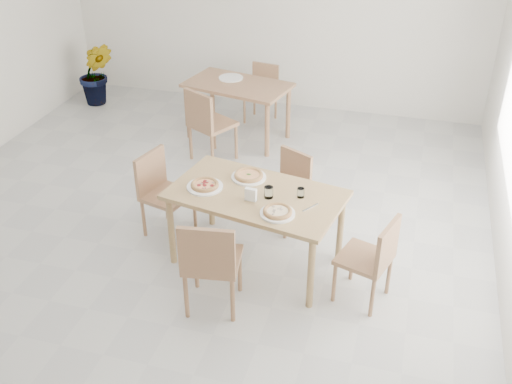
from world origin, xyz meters
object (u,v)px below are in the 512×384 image
(tumbler_b, at_px, (301,193))
(potted_plant, at_px, (96,74))
(chair_south, at_px, (210,260))
(second_table, at_px, (238,91))
(plate_margherita, at_px, (249,177))
(pizza_pepperoni, at_px, (205,184))
(chair_back_n, at_px, (262,89))
(chair_east, at_px, (373,256))
(napkin_holder, at_px, (251,195))
(plate_empty, at_px, (231,78))
(plate_mushroom, at_px, (277,213))
(chair_back_s, at_px, (207,121))
(tumbler_a, at_px, (269,192))
(main_table, at_px, (256,201))
(chair_north, at_px, (289,184))
(chair_west, at_px, (161,188))
(pizza_mushroom, at_px, (278,211))
(pizza_margherita, at_px, (249,175))
(plate_pepperoni, at_px, (205,187))

(tumbler_b, bearing_deg, potted_plant, 140.67)
(chair_south, bearing_deg, second_table, -85.02)
(plate_margherita, height_order, second_table, plate_margherita)
(pizza_pepperoni, relative_size, chair_back_n, 0.43)
(pizza_pepperoni, bearing_deg, chair_east, -8.58)
(chair_east, height_order, napkin_holder, napkin_holder)
(chair_back_n, bearing_deg, plate_empty, -110.31)
(plate_mushroom, xyz_separation_m, plate_empty, (-1.35, 2.94, 0.00))
(pizza_pepperoni, xyz_separation_m, chair_back_n, (-0.33, 3.20, -0.33))
(pizza_pepperoni, relative_size, chair_back_s, 0.36)
(tumbler_a, bearing_deg, potted_plant, 137.75)
(plate_margherita, xyz_separation_m, plate_mushroom, (0.40, -0.52, 0.00))
(main_table, xyz_separation_m, chair_east, (1.09, -0.27, -0.19))
(plate_margherita, distance_m, napkin_holder, 0.41)
(chair_north, relative_size, chair_west, 0.92)
(plate_mushroom, xyz_separation_m, tumbler_b, (0.13, 0.33, 0.03))
(pizza_mushroom, distance_m, pizza_pepperoni, 0.77)
(plate_margherita, bearing_deg, pizza_margherita, -90.00)
(pizza_margherita, xyz_separation_m, chair_back_n, (-0.66, 2.93, -0.33))
(chair_north, distance_m, chair_back_s, 1.62)
(napkin_holder, xyz_separation_m, second_table, (-0.94, 2.65, -0.16))
(chair_west, height_order, napkin_holder, napkin_holder)
(chair_south, height_order, chair_north, chair_south)
(chair_west, distance_m, napkin_holder, 1.15)
(plate_mushroom, bearing_deg, potted_plant, 136.75)
(main_table, bearing_deg, napkin_holder, -81.85)
(pizza_pepperoni, bearing_deg, main_table, 4.14)
(tumbler_b, distance_m, chair_back_n, 3.36)
(plate_margherita, bearing_deg, chair_back_s, 122.30)
(tumbler_a, xyz_separation_m, plate_empty, (-1.21, 2.70, -0.04))
(plate_pepperoni, bearing_deg, pizza_margherita, 39.67)
(pizza_mushroom, distance_m, tumbler_b, 0.35)
(chair_back_s, height_order, chair_back_n, chair_back_s)
(plate_pepperoni, height_order, potted_plant, potted_plant)
(napkin_holder, xyz_separation_m, plate_empty, (-1.08, 2.80, -0.05))
(main_table, distance_m, plate_margherita, 0.29)
(plate_pepperoni, bearing_deg, plate_margherita, 39.67)
(chair_north, xyz_separation_m, pizza_mushroom, (0.13, -1.01, 0.33))
(chair_north, distance_m, plate_empty, 2.31)
(plate_mushroom, distance_m, pizza_pepperoni, 0.77)
(chair_back_n, bearing_deg, pizza_mushroom, -63.91)
(chair_east, distance_m, pizza_margherita, 1.36)
(chair_north, height_order, plate_margherita, chair_north)
(main_table, distance_m, chair_east, 1.14)
(plate_margherita, bearing_deg, chair_east, -22.53)
(main_table, xyz_separation_m, plate_mushroom, (0.27, -0.28, 0.09))
(chair_west, bearing_deg, plate_pepperoni, -100.68)
(chair_north, relative_size, chair_back_s, 0.85)
(chair_west, relative_size, potted_plant, 0.92)
(plate_pepperoni, relative_size, chair_back_n, 0.42)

